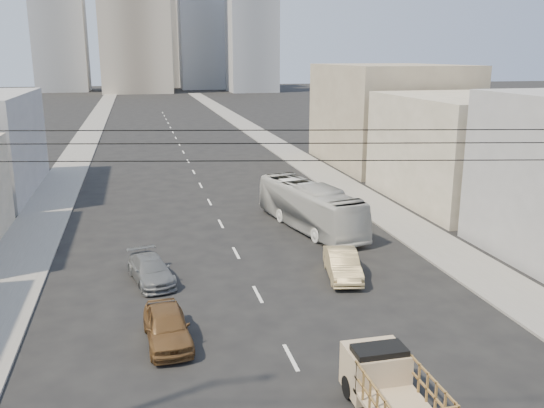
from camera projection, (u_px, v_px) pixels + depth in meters
name	position (u px, v px, depth m)	size (l,w,h in m)	color
sidewalk_left	(87.00, 138.00, 77.24)	(3.50, 180.00, 0.12)	slate
sidewalk_right	(258.00, 133.00, 82.45)	(3.50, 180.00, 0.12)	slate
lane_dashes	(186.00, 156.00, 63.84)	(0.15, 104.00, 0.01)	silver
flatbed_pickup	(390.00, 384.00, 17.73)	(1.95, 4.41, 1.90)	tan
city_bus	(310.00, 206.00, 37.07)	(2.46, 10.53, 2.93)	beige
sedan_brown	(167.00, 326.00, 22.40)	(1.66, 4.11, 1.40)	brown
sedan_tan	(343.00, 264.00, 29.03)	(1.47, 4.22, 1.39)	tan
sedan_grey	(151.00, 270.00, 28.48)	(1.73, 4.25, 1.23)	slate
overhead_wires	(368.00, 145.00, 13.07)	(23.01, 5.02, 0.72)	black
bldg_right_mid	(471.00, 149.00, 43.61)	(11.00, 14.00, 8.00)	#A69F86
bldg_right_far	(389.00, 115.00, 58.54)	(12.00, 16.00, 10.00)	gray
midrise_ne	(203.00, 26.00, 187.15)	(16.00, 16.00, 40.00)	gray
midrise_nw	(60.00, 34.00, 173.44)	(15.00, 15.00, 34.00)	gray
midrise_back	(163.00, 22.00, 198.12)	(18.00, 18.00, 44.00)	gray
midrise_east	(252.00, 44.00, 172.48)	(14.00, 14.00, 28.00)	gray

